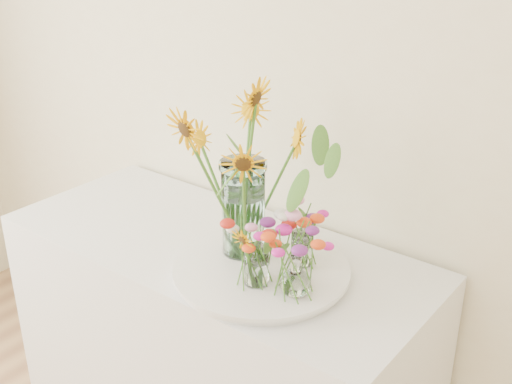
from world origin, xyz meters
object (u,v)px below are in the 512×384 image
small_vase_a (256,266)px  tray (261,273)px  small_vase_c (302,249)px  counter (217,360)px  mason_jar (243,208)px  small_vase_b (296,275)px

small_vase_a → tray: bearing=118.0°
small_vase_c → counter: bearing=-175.1°
counter → tray: (0.24, -0.06, 0.46)m
small_vase_c → mason_jar: bearing=-165.8°
counter → small_vase_c: (0.32, 0.03, 0.53)m
counter → tray: size_ratio=2.92×
tray → mason_jar: mason_jar is taller
small_vase_a → small_vase_c: 0.17m
mason_jar → small_vase_a: size_ratio=2.54×
tray → mason_jar: (-0.10, 0.04, 0.16)m
counter → tray: 0.52m
tray → small_vase_c: bearing=48.2°
tray → small_vase_a: (0.04, -0.07, 0.07)m
small_vase_b → counter: bearing=164.0°
small_vase_b → small_vase_a: bearing=-167.6°
counter → mason_jar: bearing=-7.5°
mason_jar → tray: bearing=-23.5°
tray → small_vase_c: (0.08, 0.09, 0.06)m
counter → tray: tray is taller
counter → small_vase_b: bearing=-16.0°
counter → mason_jar: 0.64m
counter → small_vase_a: small_vase_a is taller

